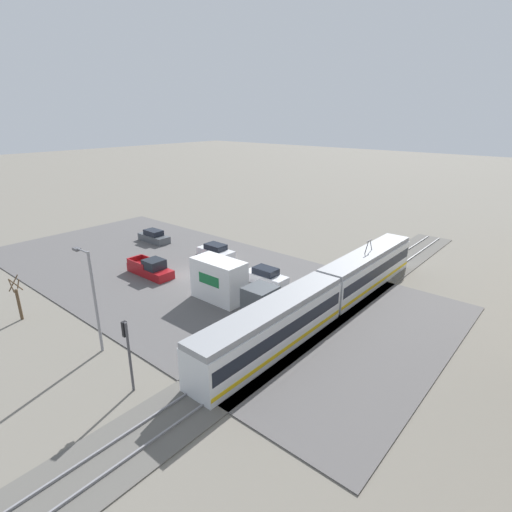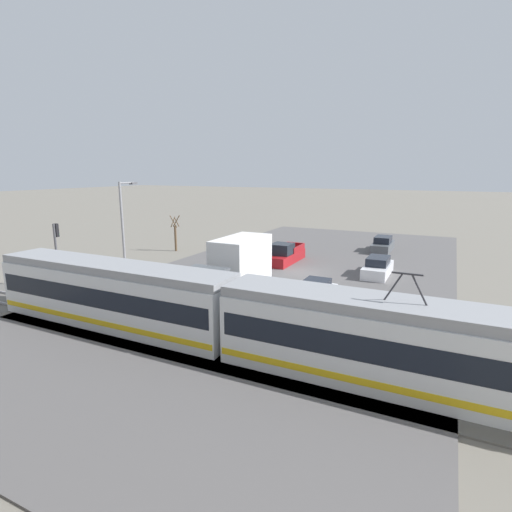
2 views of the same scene
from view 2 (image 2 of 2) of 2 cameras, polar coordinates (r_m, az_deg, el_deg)
The scene contains 12 objects.
ground_plane at distance 33.24m, azimuth 6.04°, elevation -2.44°, with size 320.00×320.00×0.00m, color slate.
road_surface at distance 33.23m, azimuth 6.04°, elevation -2.37°, with size 23.60×50.57×0.08m.
rail_bed at distance 20.40m, azimuth -9.19°, elevation -11.89°, with size 61.76×4.40×0.22m.
light_rail_tram at distance 18.60m, azimuth -3.48°, elevation -8.55°, with size 29.31×2.69×4.54m.
box_truck at distance 26.69m, azimuth -3.31°, elevation -1.99°, with size 2.46×8.44×3.74m.
pickup_truck at distance 36.52m, azimuth 4.10°, elevation 0.16°, with size 1.96×5.60×1.85m.
sedan_car_0 at distance 43.63m, azimuth 17.64°, elevation 1.50°, with size 1.78×4.70×1.56m.
sedan_car_1 at distance 33.48m, azimuth 17.00°, elevation -1.59°, with size 1.84×4.68×1.48m.
sedan_car_2 at distance 25.13m, azimuth 8.35°, elevation -5.58°, with size 1.74×4.58×1.55m.
traffic_light_pole at distance 31.74m, azimuth -26.58°, elevation 1.27°, with size 0.28×0.47×4.64m.
street_tree at distance 42.75m, azimuth -11.44°, elevation 2.98°, with size 0.91×0.76×3.78m.
street_lamp_near_crossing at distance 34.43m, azimuth -18.33°, elevation 4.87°, with size 0.36×1.95×7.46m.
Camera 2 is at (-10.97, 30.27, 8.26)m, focal length 28.00 mm.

